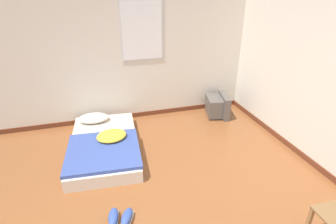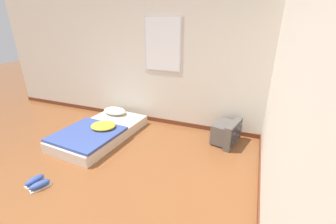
# 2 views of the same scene
# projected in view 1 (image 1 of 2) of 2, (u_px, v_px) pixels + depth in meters

# --- Properties ---
(wall_back) EXTENTS (7.31, 0.08, 2.60)m
(wall_back) POSITION_uv_depth(u_px,v_px,m) (118.00, 53.00, 4.65)
(wall_back) COLOR silver
(wall_back) RESTS_ON ground_plane
(mattress_bed) EXTENTS (1.16, 1.85, 0.33)m
(mattress_bed) POSITION_uv_depth(u_px,v_px,m) (104.00, 144.00, 4.12)
(mattress_bed) COLOR beige
(mattress_bed) RESTS_ON ground_plane
(crt_tv) EXTENTS (0.51, 0.61, 0.44)m
(crt_tv) POSITION_uv_depth(u_px,v_px,m) (218.00, 106.00, 5.22)
(crt_tv) COLOR #56514C
(crt_tv) RESTS_ON ground_plane
(sneaker_pair) EXTENTS (0.33, 0.32, 0.10)m
(sneaker_pair) POSITION_uv_depth(u_px,v_px,m) (120.00, 217.00, 2.90)
(sneaker_pair) COLOR silver
(sneaker_pair) RESTS_ON ground_plane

